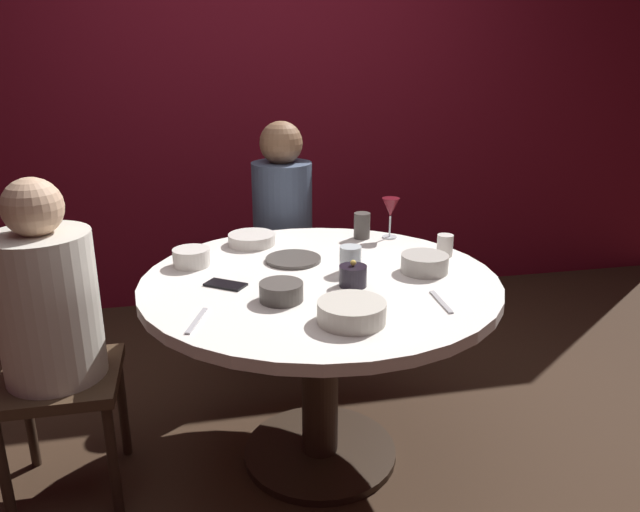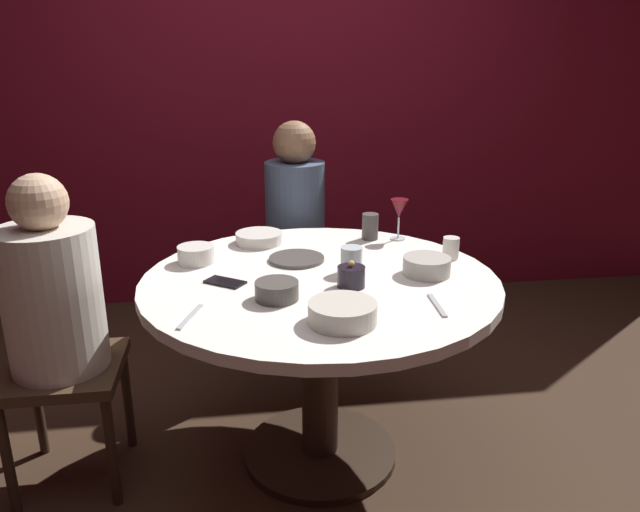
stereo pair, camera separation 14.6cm
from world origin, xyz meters
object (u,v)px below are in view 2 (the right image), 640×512
Objects in this scene: dining_table at (320,319)px; bowl_small_white at (196,254)px; seated_diner_left at (53,301)px; bowl_sauce_side at (277,290)px; cup_near_candle at (351,260)px; seated_diner_back at (295,216)px; dinner_plate at (297,259)px; bowl_rice_portion at (259,238)px; cell_phone at (225,282)px; cup_by_right_diner at (451,248)px; candle_holder at (351,277)px; bowl_salad_center at (427,266)px; bowl_serving_large at (343,313)px; wine_glass at (399,210)px; cup_by_left_diner at (370,227)px.

dining_table is 0.54m from bowl_small_white.
seated_diner_left is 0.78m from bowl_sauce_side.
seated_diner_back is at bearing 97.92° from cup_near_candle.
seated_diner_left is at bearing -167.25° from dinner_plate.
bowl_rice_portion is at bearing 92.83° from bowl_sauce_side.
dinner_plate is at bearing 162.80° from cell_phone.
candle_holder is at bearing -151.23° from cup_by_right_diner.
dinner_plate reaches higher than dining_table.
cup_by_right_diner is (0.53, 0.13, 0.21)m from dining_table.
seated_diner_left is at bearing -55.78° from cell_phone.
dining_table is 1.06× the size of seated_diner_back.
bowl_salad_center is (0.39, -0.92, 0.04)m from seated_diner_back.
bowl_serving_large is 0.74m from cup_by_right_diner.
seated_diner_back is at bearing 95.31° from candle_holder.
dining_table is 0.27m from dinner_plate.
wine_glass is at bearing 116.01° from cup_by_right_diner.
bowl_salad_center is at bearing 15.82° from bowl_sauce_side.
cell_phone is 0.24m from bowl_sauce_side.
cup_by_left_diner is (0.28, 0.43, 0.22)m from dining_table.
wine_glass reaches higher than cup_near_candle.
seated_diner_left is at bearing -154.87° from bowl_small_white.
seated_diner_left reaches higher than cup_by_right_diner.
wine_glass is 1.58× the size of cup_by_left_diner.
cup_by_left_diner is at bearing -0.60° from bowl_rice_portion.
wine_glass reaches higher than bowl_serving_large.
candle_holder reaches higher than cup_by_right_diner.
cell_phone is at bearing -20.42° from seated_diner_back.
cup_by_right_diner reaches higher than bowl_small_white.
cup_near_candle is at bearing -18.64° from bowl_small_white.
seated_diner_back is at bearing 125.14° from cup_by_right_diner.
cup_by_right_diner is (0.98, -0.09, 0.01)m from bowl_small_white.
candle_holder is at bearing -62.42° from dinner_plate.
cup_by_left_diner is (0.48, -0.01, 0.03)m from bowl_rice_portion.
cup_by_right_diner is (0.44, 0.24, 0.01)m from candle_holder.
cup_by_right_diner is (1.45, 0.13, 0.08)m from seated_diner_left.
dining_table is 1.11× the size of seated_diner_left.
cup_by_left_diner reaches higher than bowl_serving_large.
wine_glass is (0.30, 0.52, 0.09)m from candle_holder.
seated_diner_left reaches higher than candle_holder.
bowl_small_white is at bearing 126.99° from bowl_serving_large.
wine_glass is 0.82× the size of dinner_plate.
cell_phone is at bearing -149.86° from wine_glass.
wine_glass reaches higher than bowl_rice_portion.
seated_diner_left reaches higher than dining_table.
candle_holder is 0.27m from bowl_sauce_side.
dining_table is at bearing -65.68° from bowl_rice_portion.
dinner_plate is 1.24× the size of bowl_salad_center.
bowl_salad_center is 1.55× the size of cup_by_left_diner.
wine_glass reaches higher than bowl_salad_center.
bowl_rice_portion is (0.25, 0.22, -0.01)m from bowl_small_white.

